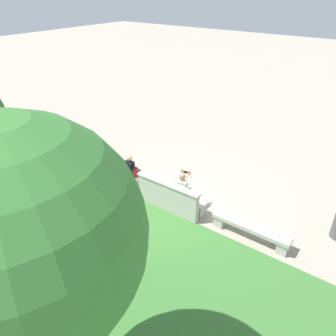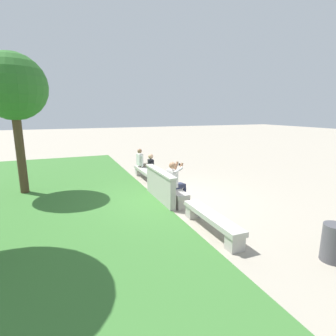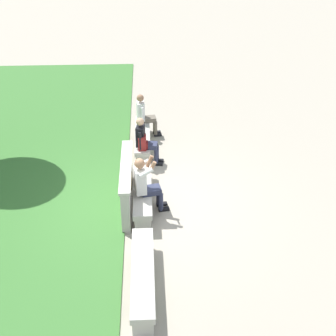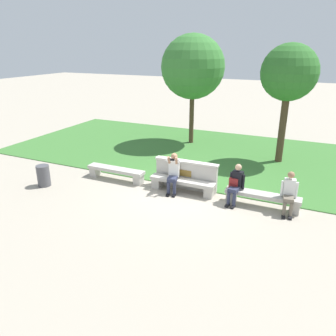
{
  "view_description": "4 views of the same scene",
  "coord_description": "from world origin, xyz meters",
  "px_view_note": "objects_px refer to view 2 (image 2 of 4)",
  "views": [
    {
      "loc": [
        -4.97,
        7.05,
        6.32
      ],
      "look_at": [
        0.5,
        -0.36,
        1.04
      ],
      "focal_mm": 35.0,
      "sensor_mm": 36.0,
      "label": 1
    },
    {
      "loc": [
        -7.72,
        3.22,
        2.87
      ],
      "look_at": [
        0.35,
        -0.08,
        0.98
      ],
      "focal_mm": 28.0,
      "sensor_mm": 36.0,
      "label": 2
    },
    {
      "loc": [
        -8.69,
        -0.15,
        6.08
      ],
      "look_at": [
        -0.23,
        -0.55,
        1.03
      ],
      "focal_mm": 50.0,
      "sensor_mm": 36.0,
      "label": 3
    },
    {
      "loc": [
        3.76,
        -9.37,
        4.64
      ],
      "look_at": [
        -0.37,
        -0.34,
        0.92
      ],
      "focal_mm": 35.0,
      "sensor_mm": 36.0,
      "label": 4
    }
  ],
  "objects_px": {
    "bench_near": "(170,190)",
    "person_companion": "(142,162)",
    "backpack": "(153,170)",
    "person_photographer": "(175,179)",
    "trash_bin": "(334,243)",
    "tree_left_background": "(13,88)",
    "person_distant": "(153,169)",
    "bench_main": "(211,220)",
    "bench_mid": "(146,173)"
  },
  "relations": [
    {
      "from": "bench_near",
      "to": "person_companion",
      "type": "height_order",
      "value": "person_companion"
    },
    {
      "from": "backpack",
      "to": "person_photographer",
      "type": "bearing_deg",
      "value": -178.12
    },
    {
      "from": "person_companion",
      "to": "backpack",
      "type": "distance_m",
      "value": 1.64
    },
    {
      "from": "backpack",
      "to": "trash_bin",
      "type": "height_order",
      "value": "backpack"
    },
    {
      "from": "person_photographer",
      "to": "tree_left_background",
      "type": "bearing_deg",
      "value": 58.35
    },
    {
      "from": "person_distant",
      "to": "trash_bin",
      "type": "xyz_separation_m",
      "value": [
        -6.44,
        -1.46,
        -0.3
      ]
    },
    {
      "from": "bench_main",
      "to": "tree_left_background",
      "type": "xyz_separation_m",
      "value": [
        5.19,
        4.56,
        3.32
      ]
    },
    {
      "from": "person_distant",
      "to": "bench_main",
      "type": "bearing_deg",
      "value": 179.15
    },
    {
      "from": "bench_main",
      "to": "person_photographer",
      "type": "xyz_separation_m",
      "value": [
        2.34,
        -0.08,
        0.43
      ]
    },
    {
      "from": "bench_near",
      "to": "backpack",
      "type": "xyz_separation_m",
      "value": [
        1.73,
        -0.01,
        0.32
      ]
    },
    {
      "from": "person_companion",
      "to": "tree_left_background",
      "type": "bearing_deg",
      "value": 99.85
    },
    {
      "from": "bench_mid",
      "to": "person_photographer",
      "type": "bearing_deg",
      "value": -178.52
    },
    {
      "from": "bench_main",
      "to": "trash_bin",
      "type": "distance_m",
      "value": 2.51
    },
    {
      "from": "person_companion",
      "to": "trash_bin",
      "type": "relative_size",
      "value": 1.68
    },
    {
      "from": "bench_main",
      "to": "bench_near",
      "type": "height_order",
      "value": "same"
    },
    {
      "from": "person_photographer",
      "to": "trash_bin",
      "type": "relative_size",
      "value": 1.76
    },
    {
      "from": "backpack",
      "to": "person_companion",
      "type": "bearing_deg",
      "value": -1.99
    },
    {
      "from": "bench_near",
      "to": "person_photographer",
      "type": "distance_m",
      "value": 0.53
    },
    {
      "from": "person_distant",
      "to": "backpack",
      "type": "height_order",
      "value": "person_distant"
    },
    {
      "from": "bench_main",
      "to": "bench_near",
      "type": "xyz_separation_m",
      "value": [
        2.63,
        0.0,
        0.0
      ]
    },
    {
      "from": "trash_bin",
      "to": "bench_main",
      "type": "bearing_deg",
      "value": 37.28
    },
    {
      "from": "person_photographer",
      "to": "person_distant",
      "type": "height_order",
      "value": "person_photographer"
    },
    {
      "from": "person_distant",
      "to": "backpack",
      "type": "bearing_deg",
      "value": 144.63
    },
    {
      "from": "person_distant",
      "to": "backpack",
      "type": "distance_m",
      "value": 0.11
    },
    {
      "from": "person_photographer",
      "to": "backpack",
      "type": "bearing_deg",
      "value": 1.88
    },
    {
      "from": "bench_near",
      "to": "tree_left_background",
      "type": "bearing_deg",
      "value": 60.66
    },
    {
      "from": "person_companion",
      "to": "trash_bin",
      "type": "bearing_deg",
      "value": -169.68
    },
    {
      "from": "bench_main",
      "to": "person_photographer",
      "type": "bearing_deg",
      "value": -1.86
    },
    {
      "from": "person_distant",
      "to": "tree_left_background",
      "type": "distance_m",
      "value": 5.54
    },
    {
      "from": "bench_mid",
      "to": "person_distant",
      "type": "bearing_deg",
      "value": -175.43
    },
    {
      "from": "bench_main",
      "to": "person_distant",
      "type": "height_order",
      "value": "person_distant"
    },
    {
      "from": "person_photographer",
      "to": "tree_left_background",
      "type": "relative_size",
      "value": 0.28
    },
    {
      "from": "trash_bin",
      "to": "person_distant",
      "type": "bearing_deg",
      "value": 12.75
    },
    {
      "from": "bench_main",
      "to": "backpack",
      "type": "relative_size",
      "value": 5.25
    },
    {
      "from": "person_photographer",
      "to": "bench_near",
      "type": "bearing_deg",
      "value": 14.45
    },
    {
      "from": "bench_main",
      "to": "bench_mid",
      "type": "relative_size",
      "value": 1.0
    },
    {
      "from": "person_companion",
      "to": "tree_left_background",
      "type": "height_order",
      "value": "tree_left_background"
    },
    {
      "from": "bench_main",
      "to": "person_distant",
      "type": "bearing_deg",
      "value": -0.85
    },
    {
      "from": "person_companion",
      "to": "tree_left_background",
      "type": "distance_m",
      "value": 5.55
    },
    {
      "from": "bench_main",
      "to": "bench_near",
      "type": "distance_m",
      "value": 2.63
    },
    {
      "from": "person_companion",
      "to": "trash_bin",
      "type": "distance_m",
      "value": 8.13
    },
    {
      "from": "person_distant",
      "to": "trash_bin",
      "type": "height_order",
      "value": "person_distant"
    },
    {
      "from": "bench_mid",
      "to": "person_distant",
      "type": "xyz_separation_m",
      "value": [
        -0.82,
        -0.07,
        0.36
      ]
    },
    {
      "from": "person_companion",
      "to": "bench_main",
      "type": "bearing_deg",
      "value": 179.37
    },
    {
      "from": "tree_left_background",
      "to": "bench_mid",
      "type": "bearing_deg",
      "value": -89.15
    },
    {
      "from": "person_companion",
      "to": "tree_left_background",
      "type": "relative_size",
      "value": 0.26
    },
    {
      "from": "bench_near",
      "to": "tree_left_background",
      "type": "relative_size",
      "value": 0.47
    },
    {
      "from": "person_companion",
      "to": "bench_near",
      "type": "bearing_deg",
      "value": 178.88
    },
    {
      "from": "bench_mid",
      "to": "backpack",
      "type": "height_order",
      "value": "backpack"
    },
    {
      "from": "bench_near",
      "to": "backpack",
      "type": "distance_m",
      "value": 1.76
    }
  ]
}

